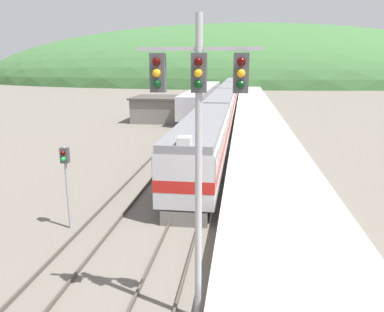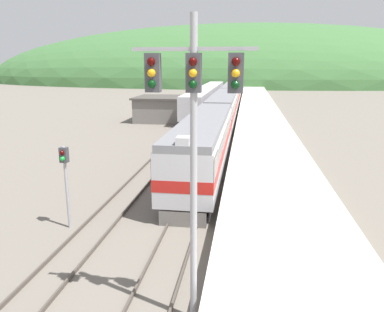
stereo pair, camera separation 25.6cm
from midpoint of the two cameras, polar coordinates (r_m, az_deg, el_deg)
name	(u,v)px [view 1 (the left image)]	position (r m, az deg, el deg)	size (l,w,h in m)	color
track_main	(229,103)	(75.88, 5.58, 8.05)	(1.52, 180.00, 0.16)	#4C443D
track_siding	(209,103)	(76.14, 2.52, 8.12)	(1.52, 180.00, 0.16)	#4C443D
platform	(256,114)	(55.94, 9.67, 6.32)	(5.93, 140.00, 1.07)	#BCB5A5
distant_hills	(237,82)	(164.52, 6.81, 11.10)	(224.41, 100.98, 47.44)	#3D6B38
station_shed	(162,109)	(51.99, -4.69, 7.20)	(7.79, 7.18, 3.35)	slate
express_train_lead_car	(204,143)	(26.63, 1.52, 1.97)	(3.01, 19.27, 4.38)	black
carriage_second	(221,108)	(48.02, 4.33, 7.25)	(3.00, 21.94, 4.02)	black
carriage_third	(228,94)	(70.71, 5.46, 9.34)	(3.00, 21.94, 4.02)	black
carriage_fourth	(232,87)	(93.46, 6.04, 10.42)	(3.00, 21.94, 4.02)	black
siding_train	(204,98)	(66.06, 1.74, 8.89)	(2.90, 41.60, 3.79)	black
signal_mast_main	(199,121)	(10.15, 0.30, 5.40)	(3.30, 0.42, 8.97)	#9E9EA3
signal_post_siding	(66,171)	(18.33, -19.06, -2.13)	(0.36, 0.42, 4.02)	#9E9EA3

